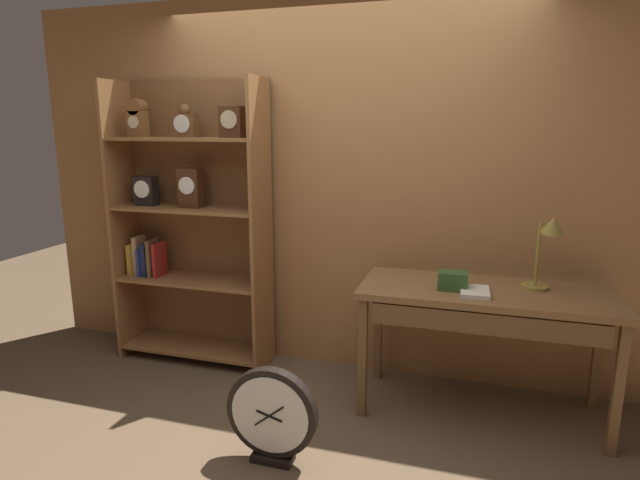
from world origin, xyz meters
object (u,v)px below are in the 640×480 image
open_repair_manual (475,292)px  desk_lamp (547,243)px  round_clock_large (272,415)px  toolbox_small (453,281)px  bookshelf (189,222)px  workbench (485,305)px

open_repair_manual → desk_lamp: bearing=22.9°
desk_lamp → round_clock_large: desk_lamp is taller
desk_lamp → toolbox_small: desk_lamp is taller
desk_lamp → toolbox_small: (-0.50, -0.13, -0.23)m
desk_lamp → open_repair_manual: bearing=-154.9°
toolbox_small → round_clock_large: (-0.84, -0.77, -0.57)m
bookshelf → desk_lamp: bookshelf is taller
bookshelf → toolbox_small: bearing=-8.1°
workbench → toolbox_small: 0.24m
toolbox_small → open_repair_manual: toolbox_small is taller
workbench → desk_lamp: desk_lamp is taller
toolbox_small → open_repair_manual: (0.13, -0.05, -0.04)m
workbench → round_clock_large: 1.38m
bookshelf → open_repair_manual: 2.07m
round_clock_large → workbench: bearing=38.0°
toolbox_small → bookshelf: bearing=171.9°
workbench → open_repair_manual: (-0.07, -0.08, 0.10)m
round_clock_large → toolbox_small: bearing=42.5°
open_repair_manual → round_clock_large: bearing=-145.4°
workbench → toolbox_small: bearing=-169.2°
desk_lamp → round_clock_large: (-1.35, -0.90, -0.81)m
bookshelf → workbench: bearing=-6.4°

